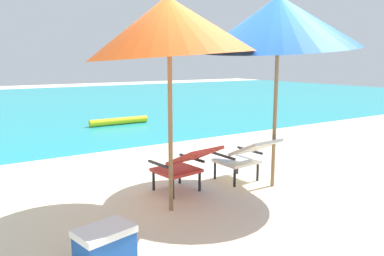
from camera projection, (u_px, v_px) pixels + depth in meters
The scene contains 8 objects.
ground_plane at pixel (109, 138), 8.33m from camera, with size 40.00×40.00×0.00m, color beige.
ocean_band at pixel (40, 104), 14.83m from camera, with size 40.00×18.00×0.01m, color teal.
swim_buoy at pixel (119, 121), 10.01m from camera, with size 0.18×0.18×1.60m, color yellow.
lounge_chair_left at pixel (185, 164), 4.75m from camera, with size 0.65×0.94×0.68m.
lounge_chair_right at pixel (245, 155), 5.19m from camera, with size 0.59×0.91×0.68m.
beach_umbrella_left at pixel (169, 27), 3.94m from camera, with size 2.32×2.30×2.42m.
beach_umbrella_right at pixel (279, 23), 4.76m from camera, with size 2.76×2.73×2.59m.
cooler_box at pixel (105, 245), 3.16m from camera, with size 0.53×0.41×0.32m.
Camera 1 is at (-2.80, -3.88, 1.70)m, focal length 35.11 mm.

